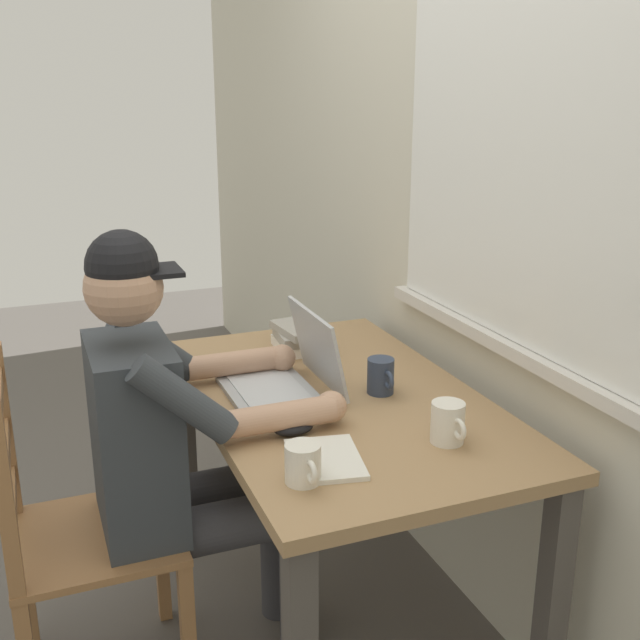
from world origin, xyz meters
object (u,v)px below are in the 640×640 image
(laptop, at_px, (289,374))
(coffee_mug_spare, at_px, (303,464))
(coffee_mug_dark, at_px, (381,376))
(computer_mouse, at_px, (294,428))
(coffee_mug_white, at_px, (448,423))
(book_stack_main, at_px, (297,337))
(wooden_chair, at_px, (73,536))
(seated_person, at_px, (177,439))
(desk, at_px, (337,430))

(laptop, bearing_deg, coffee_mug_spare, -15.77)
(laptop, relative_size, coffee_mug_dark, 2.93)
(coffee_mug_dark, distance_m, coffee_mug_spare, 0.54)
(coffee_mug_spare, bearing_deg, computer_mouse, 165.54)
(computer_mouse, height_order, coffee_mug_white, coffee_mug_white)
(computer_mouse, distance_m, book_stack_main, 0.61)
(wooden_chair, height_order, laptop, laptop)
(coffee_mug_spare, bearing_deg, wooden_chair, -132.76)
(coffee_mug_white, bearing_deg, seated_person, -123.44)
(seated_person, bearing_deg, laptop, 98.14)
(computer_mouse, bearing_deg, seated_person, -129.57)
(seated_person, xyz_separation_m, coffee_mug_spare, (0.44, 0.19, 0.11))
(laptop, bearing_deg, coffee_mug_dark, 67.88)
(wooden_chair, bearing_deg, coffee_mug_dark, 86.67)
(computer_mouse, bearing_deg, desk, 134.25)
(seated_person, xyz_separation_m, computer_mouse, (0.21, 0.25, 0.08))
(computer_mouse, relative_size, coffee_mug_dark, 0.89)
(coffee_mug_spare, bearing_deg, coffee_mug_dark, 136.11)
(desk, height_order, computer_mouse, computer_mouse)
(desk, relative_size, computer_mouse, 12.41)
(desk, distance_m, computer_mouse, 0.30)
(computer_mouse, xyz_separation_m, coffee_mug_dark, (-0.16, 0.31, 0.03))
(seated_person, distance_m, laptop, 0.35)
(coffee_mug_spare, distance_m, book_stack_main, 0.85)
(laptop, xyz_separation_m, coffee_mug_dark, (0.10, 0.24, -0.00))
(wooden_chair, xyz_separation_m, computer_mouse, (0.21, 0.53, 0.30))
(computer_mouse, xyz_separation_m, book_stack_main, (-0.57, 0.22, 0.03))
(wooden_chair, xyz_separation_m, laptop, (-0.05, 0.61, 0.34))
(desk, xyz_separation_m, computer_mouse, (0.19, -0.20, 0.12))
(desk, bearing_deg, seated_person, -91.84)
(desk, bearing_deg, computer_mouse, -45.75)
(desk, bearing_deg, wooden_chair, -91.13)
(computer_mouse, bearing_deg, coffee_mug_spare, -14.46)
(coffee_mug_white, distance_m, coffee_mug_spare, 0.39)
(desk, bearing_deg, laptop, -116.98)
(seated_person, height_order, coffee_mug_dark, seated_person)
(desk, bearing_deg, coffee_mug_dark, 73.28)
(desk, distance_m, coffee_mug_spare, 0.52)
(seated_person, xyz_separation_m, wooden_chair, (-0.00, -0.28, -0.22))
(desk, xyz_separation_m, book_stack_main, (-0.38, 0.02, 0.15))
(seated_person, bearing_deg, book_stack_main, 128.25)
(desk, distance_m, wooden_chair, 0.75)
(book_stack_main, bearing_deg, computer_mouse, -20.64)
(desk, relative_size, seated_person, 1.00)
(coffee_mug_spare, bearing_deg, book_stack_main, 161.08)
(seated_person, relative_size, laptop, 3.76)
(seated_person, height_order, book_stack_main, seated_person)
(desk, height_order, coffee_mug_dark, coffee_mug_dark)
(coffee_mug_white, bearing_deg, book_stack_main, -171.45)
(seated_person, xyz_separation_m, coffee_mug_white, (0.38, 0.58, 0.11))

